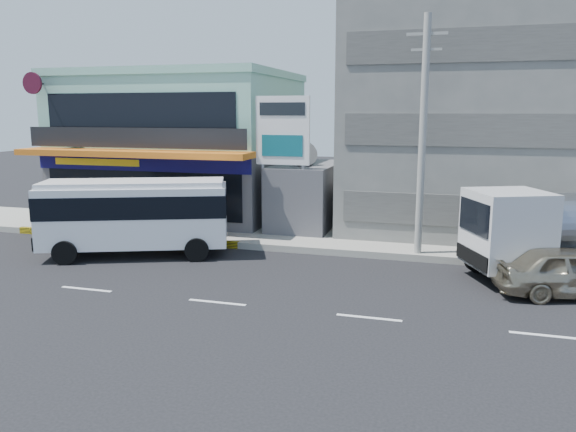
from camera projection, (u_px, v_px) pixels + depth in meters
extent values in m
plane|color=black|center=(217.00, 302.00, 18.46)|extent=(120.00, 120.00, 0.00)
cube|color=gray|center=(398.00, 244.00, 26.03)|extent=(70.00, 5.00, 0.30)
cube|color=#4C4B50|center=(186.00, 183.00, 33.49)|extent=(12.00, 10.00, 4.00)
cube|color=#89C3AD|center=(183.00, 115.00, 32.76)|extent=(12.00, 10.00, 4.00)
cube|color=#C36216|center=(131.00, 153.00, 27.62)|extent=(12.40, 1.80, 0.30)
cube|color=#0E0B51|center=(140.00, 163.00, 28.43)|extent=(12.00, 0.12, 0.80)
cube|color=black|center=(142.00, 192.00, 28.74)|extent=(11.00, 0.06, 2.60)
cube|color=slate|center=(512.00, 95.00, 28.59)|extent=(16.00, 12.00, 14.00)
cube|color=#4C4B50|center=(307.00, 197.00, 29.46)|extent=(3.00, 6.00, 3.50)
cylinder|color=slate|center=(303.00, 164.00, 28.18)|extent=(1.50, 1.50, 0.15)
cylinder|color=gray|center=(263.00, 173.00, 26.95)|extent=(0.16, 0.16, 6.50)
cylinder|color=gray|center=(303.00, 175.00, 26.40)|extent=(0.16, 0.16, 6.50)
cube|color=white|center=(283.00, 131.00, 26.30)|extent=(2.60, 0.18, 3.20)
cylinder|color=#999993|center=(422.00, 141.00, 22.88)|extent=(0.30, 0.30, 10.00)
cube|color=#999993|center=(427.00, 34.00, 22.10)|extent=(1.60, 0.12, 0.12)
cube|color=#999993|center=(426.00, 50.00, 22.21)|extent=(1.20, 0.10, 0.10)
cube|color=white|center=(135.00, 215.00, 24.14)|extent=(8.15, 5.14, 2.56)
cube|color=black|center=(134.00, 204.00, 24.05)|extent=(8.23, 5.21, 0.95)
cube|color=white|center=(133.00, 183.00, 23.88)|extent=(7.86, 4.85, 0.22)
cylinder|color=black|center=(65.00, 253.00, 22.93)|extent=(1.05, 0.66, 1.00)
cylinder|color=black|center=(81.00, 239.00, 25.33)|extent=(1.05, 0.66, 1.00)
cylinder|color=black|center=(197.00, 250.00, 23.42)|extent=(1.05, 0.66, 1.00)
cylinder|color=black|center=(200.00, 237.00, 25.82)|extent=(1.05, 0.66, 1.00)
imported|color=tan|center=(572.00, 272.00, 18.95)|extent=(5.39, 3.21, 1.72)
cube|color=silver|center=(507.00, 229.00, 20.42)|extent=(3.38, 3.38, 2.78)
cylinder|color=black|center=(511.00, 277.00, 19.44)|extent=(1.11, 0.72, 1.07)
cylinder|color=black|center=(478.00, 259.00, 21.83)|extent=(1.11, 0.72, 1.07)
cylinder|color=black|center=(572.00, 256.00, 22.33)|extent=(1.11, 0.72, 1.07)
imported|color=#581D0C|center=(190.00, 238.00, 25.97)|extent=(1.60, 0.75, 0.81)
imported|color=#66594C|center=(189.00, 221.00, 25.82)|extent=(0.43, 0.58, 1.48)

